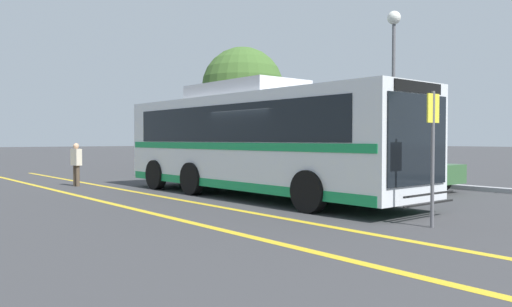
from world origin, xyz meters
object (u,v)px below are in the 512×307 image
at_px(transit_bus, 256,139).
at_px(street_lamp, 394,56).
at_px(parked_car_0, 208,160).
at_px(parked_car_1, 295,163).
at_px(pedestrian_0, 76,162).
at_px(tree_1, 243,88).
at_px(parked_car_2, 391,169).
at_px(bus_stop_sign, 433,142).

bearing_deg(transit_bus, street_lamp, -176.73).
distance_m(parked_car_0, parked_car_1, 6.05).
xyz_separation_m(parked_car_0, pedestrian_0, (3.26, -8.02, 0.22)).
distance_m(parked_car_0, tree_1, 5.97).
bearing_deg(street_lamp, pedestrian_0, -120.24).
bearing_deg(parked_car_1, transit_bus, 32.74).
bearing_deg(parked_car_0, pedestrian_0, -155.22).
distance_m(transit_bus, pedestrian_0, 7.35).
distance_m(pedestrian_0, tree_1, 13.56).
height_order(parked_car_1, tree_1, tree_1).
height_order(parked_car_0, street_lamp, street_lamp).
bearing_deg(tree_1, parked_car_2, -16.47).
bearing_deg(parked_car_2, parked_car_1, -92.78).
bearing_deg(parked_car_1, parked_car_2, 82.22).
relative_size(pedestrian_0, tree_1, 0.22).
bearing_deg(parked_car_1, tree_1, -116.17).
xyz_separation_m(parked_car_1, street_lamp, (3.41, 2.20, 4.38)).
bearing_deg(pedestrian_0, transit_bus, 13.94).
height_order(parked_car_0, bus_stop_sign, bus_stop_sign).
height_order(transit_bus, parked_car_2, transit_bus).
distance_m(transit_bus, bus_stop_sign, 6.30).
bearing_deg(bus_stop_sign, parked_car_2, -139.58).
bearing_deg(parked_car_1, street_lamp, 119.97).
height_order(parked_car_1, pedestrian_0, pedestrian_0).
xyz_separation_m(bus_stop_sign, tree_1, (-18.20, 9.66, 3.10)).
bearing_deg(parked_car_2, tree_1, -104.34).
height_order(bus_stop_sign, tree_1, tree_1).
height_order(parked_car_0, tree_1, tree_1).
distance_m(parked_car_2, street_lamp, 5.41).
xyz_separation_m(parked_car_2, pedestrian_0, (-7.96, -7.96, 0.19)).
height_order(pedestrian_0, street_lamp, street_lamp).
relative_size(parked_car_1, pedestrian_0, 2.61).
bearing_deg(parked_car_0, parked_car_1, -83.67).
height_order(bus_stop_sign, street_lamp, street_lamp).
height_order(transit_bus, tree_1, tree_1).
bearing_deg(transit_bus, parked_car_2, 165.22).
relative_size(parked_car_0, parked_car_1, 1.01).
relative_size(pedestrian_0, street_lamp, 0.23).
distance_m(parked_car_1, parked_car_2, 5.20).
bearing_deg(tree_1, parked_car_1, -23.30).
distance_m(parked_car_1, pedestrian_0, 8.86).
xyz_separation_m(parked_car_0, street_lamp, (9.45, 2.59, 4.41)).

